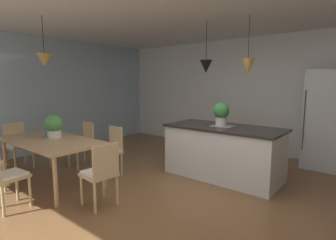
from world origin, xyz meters
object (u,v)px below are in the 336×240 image
chair_far_right (110,149)px  potted_plant_on_island (221,113)px  chair_window_end (18,144)px  chair_far_left (83,143)px  refrigerator (325,120)px  chair_kitchen_end (101,172)px  potted_plant_on_table (54,125)px  vase_on_dining_table (49,132)px  dining_table (51,143)px  kitchen_island (223,151)px  chair_near_right (5,175)px

chair_far_right → potted_plant_on_island: bearing=38.1°
chair_window_end → chair_far_left: size_ratio=1.00×
refrigerator → chair_kitchen_end: bearing=-117.9°
potted_plant_on_table → vase_on_dining_table: bearing=-177.9°
chair_far_left → dining_table: bearing=-63.9°
kitchen_island → dining_table: bearing=-134.6°
chair_window_end → refrigerator: size_ratio=0.46×
chair_far_right → chair_kitchen_end: (0.88, -0.85, 0.00)m
chair_near_right → chair_far_left: size_ratio=1.00×
potted_plant_on_island → potted_plant_on_table: bearing=-136.8°
chair_window_end → chair_near_right: (1.73, -0.85, 0.00)m
chair_far_left → potted_plant_on_table: (0.32, -0.73, 0.47)m
chair_kitchen_end → potted_plant_on_table: bearing=175.0°
chair_near_right → potted_plant_on_table: 1.20m
chair_near_right → chair_kitchen_end: same height
chair_near_right → chair_window_end: bearing=153.9°
chair_far_right → potted_plant_on_island: (1.53, 1.20, 0.66)m
chair_far_left → potted_plant_on_island: potted_plant_on_island is taller
dining_table → chair_window_end: 1.32m
chair_far_right → refrigerator: 4.08m
chair_far_right → potted_plant_on_table: (-0.53, -0.73, 0.47)m
dining_table → potted_plant_on_island: size_ratio=4.53×
dining_table → vase_on_dining_table: 0.33m
dining_table → potted_plant_on_table: potted_plant_on_table is taller
chair_near_right → potted_plant_on_table: bearing=118.5°
chair_kitchen_end → refrigerator: bearing=62.1°
chair_window_end → potted_plant_on_table: size_ratio=2.25×
chair_near_right → refrigerator: bearing=58.1°
dining_table → potted_plant_on_island: potted_plant_on_island is taller
chair_window_end → potted_plant_on_table: potted_plant_on_table is taller
chair_window_end → chair_kitchen_end: size_ratio=1.00×
dining_table → chair_near_right: 0.97m
chair_far_right → potted_plant_on_table: 1.01m
chair_kitchen_end → chair_near_right: bearing=-136.1°
dining_table → potted_plant_on_table: 0.31m
chair_kitchen_end → potted_plant_on_table: potted_plant_on_table is taller
chair_far_left → chair_kitchen_end: size_ratio=1.00×
chair_near_right → kitchen_island: size_ratio=0.44×
dining_table → chair_near_right: chair_near_right is taller
chair_far_left → potted_plant_on_table: potted_plant_on_table is taller
dining_table → chair_far_left: (-0.42, 0.85, -0.20)m
dining_table → chair_far_left: chair_far_left is taller
dining_table → chair_far_right: size_ratio=2.15×
chair_far_right → potted_plant_on_table: size_ratio=2.25×
chair_kitchen_end → potted_plant_on_island: (0.65, 2.06, 0.66)m
dining_table → chair_kitchen_end: bearing=-0.2°
dining_table → kitchen_island: 2.89m
dining_table → chair_kitchen_end: 1.32m
dining_table → chair_far_left: size_ratio=2.15×
chair_far_right → potted_plant_on_island: size_ratio=2.11×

